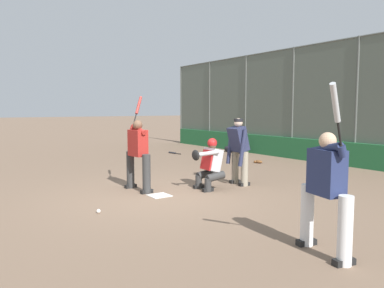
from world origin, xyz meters
The scene contains 12 objects.
ground_plane centered at (0.00, 0.00, 0.00)m, with size 160.00×160.00×0.00m, color #7A604C.
home_plate_marker centered at (0.00, 0.00, 0.01)m, with size 0.43×0.43×0.01m, color white.
backstop_fence centered at (0.00, -7.22, 2.16)m, with size 20.83×0.08×4.15m.
padding_wall centered at (0.00, -7.12, 0.39)m, with size 20.33×0.18×0.78m, color #236638.
batter_at_plate centered at (0.73, 0.14, 0.88)m, with size 1.06×0.58×2.17m.
catcher_behind_plate centered at (-0.08, -1.28, 0.62)m, with size 0.63×0.76×1.19m.
umpire_home centered at (-0.06, -2.19, 0.88)m, with size 0.66×0.43×1.64m.
batter_on_deck centered at (-4.05, -0.14, 0.86)m, with size 0.89×0.81×2.16m.
spare_bat_near_backstop centered at (6.29, -4.20, 0.03)m, with size 0.84×0.11×0.07m.
fielding_glove_on_dirt centered at (2.31, -5.19, 0.05)m, with size 0.30×0.23×0.11m.
baseball_loose centered at (-0.56, 1.57, 0.04)m, with size 0.07×0.07×0.07m, color white.
equipment_bag_dugout_side centered at (5.11, -6.52, 0.13)m, with size 1.16×0.25×0.25m.
Camera 1 is at (-6.93, 3.89, 1.87)m, focal length 35.00 mm.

